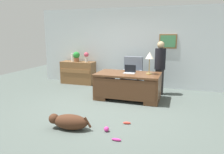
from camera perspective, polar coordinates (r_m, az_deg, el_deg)
ground_plane at (r=5.30m, az=-1.13°, el=-8.58°), size 12.00×12.00×0.00m
back_wall at (r=7.49m, az=5.51°, el=7.91°), size 7.00×0.16×2.70m
desk at (r=5.99m, az=4.24°, el=-2.20°), size 1.77×1.00×0.74m
credenza at (r=7.95m, az=-9.08°, el=1.19°), size 1.24×0.50×0.82m
armchair at (r=6.81m, az=5.43°, el=0.23°), size 0.60×0.59×1.10m
person_standing at (r=6.56m, az=12.73°, el=2.52°), size 0.32×0.32×1.61m
dog_lying at (r=4.29m, az=-11.55°, el=-11.67°), size 0.87×0.38×0.30m
laptop at (r=5.96m, az=4.78°, el=1.57°), size 0.32×0.22×0.22m
desk_lamp at (r=5.83m, az=10.07°, el=5.37°), size 0.22×0.22×0.60m
vase_with_flowers at (r=7.71m, az=-6.91°, el=5.61°), size 0.17×0.17×0.35m
vase_empty at (r=7.96m, az=-10.43°, el=5.22°), size 0.14×0.14×0.30m
potted_plant at (r=7.89m, az=-9.53°, el=5.55°), size 0.24×0.24×0.36m
dog_toy_ball at (r=4.15m, az=-1.49°, el=-13.82°), size 0.10×0.10×0.10m
dog_toy_bone at (r=3.84m, az=1.18°, el=-16.47°), size 0.18×0.06×0.05m
dog_toy_plush at (r=4.48m, az=4.02°, el=-12.22°), size 0.17×0.08×0.05m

